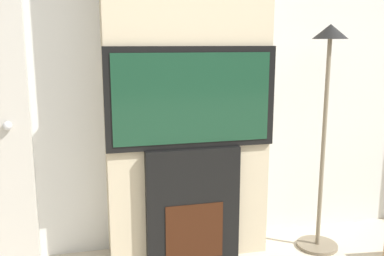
{
  "coord_description": "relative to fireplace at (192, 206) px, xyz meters",
  "views": [
    {
      "loc": [
        -0.67,
        -1.02,
        1.52
      ],
      "look_at": [
        0.0,
        1.69,
        0.96
      ],
      "focal_mm": 40.0,
      "sensor_mm": 36.0,
      "label": 1
    }
  ],
  "objects": [
    {
      "name": "wall_back",
      "position": [
        0.0,
        0.34,
        0.94
      ],
      "size": [
        6.0,
        0.06,
        2.7
      ],
      "color": "silver",
      "rests_on": "ground_plane"
    },
    {
      "name": "chimney_breast",
      "position": [
        0.0,
        0.16,
        0.94
      ],
      "size": [
        1.13,
        0.31,
        2.7
      ],
      "color": "#BCAD8E",
      "rests_on": "ground_plane"
    },
    {
      "name": "floor_lamp",
      "position": [
        0.97,
        -0.03,
        0.69
      ],
      "size": [
        0.3,
        0.3,
        1.64
      ],
      "color": "#726651",
      "rests_on": "ground_plane"
    },
    {
      "name": "fireplace",
      "position": [
        0.0,
        0.0,
        0.0
      ],
      "size": [
        0.65,
        0.15,
        0.82
      ],
      "color": "black",
      "rests_on": "ground_plane"
    },
    {
      "name": "television",
      "position": [
        0.0,
        -0.0,
        0.75
      ],
      "size": [
        1.14,
        0.07,
        0.67
      ],
      "color": "black",
      "rests_on": "fireplace"
    }
  ]
}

